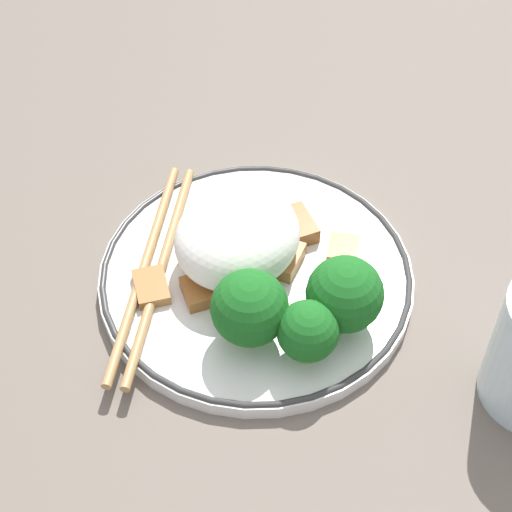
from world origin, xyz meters
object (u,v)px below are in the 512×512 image
at_px(broccoli_back_right, 347,292).
at_px(chopsticks, 152,268).
at_px(broccoli_back_left, 250,309).
at_px(plate, 256,277).
at_px(broccoli_back_center, 308,332).

distance_m(broccoli_back_right, chopsticks, 0.15).
bearing_deg(broccoli_back_left, chopsticks, 87.99).
bearing_deg(broccoli_back_right, chopsticks, 109.45).
bearing_deg(plate, broccoli_back_left, -146.65).
relative_size(plate, broccoli_back_right, 3.92).
distance_m(plate, broccoli_back_right, 0.09).
distance_m(broccoli_back_left, broccoli_back_right, 0.07).
bearing_deg(broccoli_back_left, broccoli_back_right, -40.12).
relative_size(plate, broccoli_back_center, 4.71).
bearing_deg(chopsticks, broccoli_back_left, -92.01).
xyz_separation_m(broccoli_back_right, chopsticks, (-0.05, 0.14, -0.03)).
bearing_deg(broccoli_back_center, broccoli_back_left, 105.79).
relative_size(broccoli_back_left, broccoli_back_right, 1.01).
bearing_deg(broccoli_back_right, broccoli_back_center, 174.65).
bearing_deg(broccoli_back_center, broccoli_back_right, -5.35).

